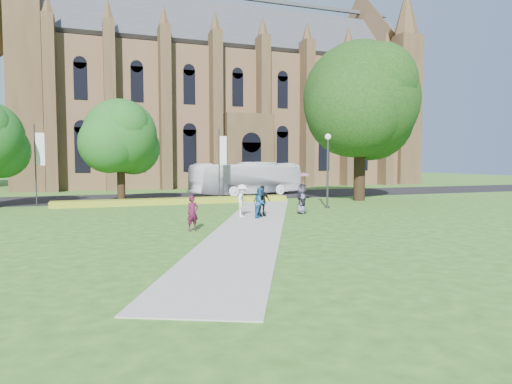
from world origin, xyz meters
name	(u,v)px	position (x,y,z in m)	size (l,w,h in m)	color
ground	(260,226)	(0.00, 0.00, 0.00)	(160.00, 160.00, 0.00)	#2B5D1B
road	(185,197)	(0.00, 20.00, 0.01)	(160.00, 10.00, 0.02)	black
footpath	(254,223)	(0.00, 1.00, 0.02)	(3.20, 30.00, 0.04)	#B2B2A8
flower_hedge	(176,201)	(-2.00, 13.20, 0.23)	(18.00, 1.40, 0.45)	gold
cathedral	(228,91)	(10.00, 39.73, 12.98)	(52.60, 18.25, 28.00)	brown
streetlamp	(328,161)	(7.50, 6.50, 3.30)	(0.44, 0.44, 5.24)	#38383D
large_tree	(361,100)	(13.00, 11.00, 8.37)	(9.60, 9.60, 13.20)	#332114
street_tree_1	(120,136)	(-6.00, 14.50, 5.22)	(5.60, 5.60, 8.05)	#332114
banner_pole_0	(220,160)	(2.11, 15.20, 3.39)	(0.70, 0.10, 6.00)	#38383D
banner_pole_1	(37,160)	(-11.89, 15.20, 3.39)	(0.70, 0.10, 6.00)	#38383D
tour_coach	(247,179)	(5.99, 19.57, 1.61)	(2.68, 11.45, 3.19)	silver
pedestrian_0	(193,213)	(-3.67, -0.63, 0.87)	(0.61, 0.40, 1.67)	#50122E
pedestrian_1	(260,203)	(1.02, 2.70, 0.93)	(0.86, 0.67, 1.77)	#1B558B
pedestrian_2	(242,201)	(0.19, 3.53, 1.00)	(1.24, 0.71, 1.92)	white
pedestrian_3	(262,201)	(1.37, 3.37, 0.96)	(1.08, 0.45, 1.84)	black
pedestrian_4	(301,199)	(4.27, 4.01, 0.91)	(0.85, 0.55, 1.73)	slate
pedestrian_5	(302,199)	(4.34, 4.00, 0.97)	(1.72, 0.55, 1.85)	#222128
parasol	(303,180)	(4.45, 4.11, 2.14)	(0.84, 0.84, 0.73)	#C28890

